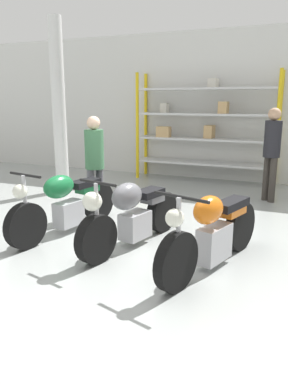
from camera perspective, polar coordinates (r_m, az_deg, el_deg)
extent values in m
plane|color=#9EA3A0|center=(5.12, -1.77, -8.63)|extent=(30.00, 30.00, 0.00)
cube|color=silver|center=(9.57, 11.23, 12.62)|extent=(30.00, 0.08, 3.60)
cylinder|color=yellow|center=(9.56, -1.03, 9.92)|extent=(0.08, 0.08, 2.62)
cylinder|color=yellow|center=(8.76, 19.58, 8.79)|extent=(0.08, 0.08, 2.62)
cylinder|color=yellow|center=(10.07, 0.26, 10.12)|extent=(0.08, 0.08, 2.62)
cylinder|color=yellow|center=(9.31, 19.81, 9.02)|extent=(0.08, 0.08, 2.62)
cube|color=silver|center=(9.38, 9.06, 4.38)|extent=(3.33, 0.55, 0.05)
cube|color=silver|center=(9.31, 9.20, 7.97)|extent=(3.33, 0.55, 0.05)
cube|color=silver|center=(9.27, 9.34, 11.61)|extent=(3.33, 0.55, 0.05)
cube|color=silver|center=(9.27, 9.49, 15.27)|extent=(3.33, 0.55, 0.05)
cube|color=tan|center=(9.09, 12.02, 12.47)|extent=(0.22, 0.27, 0.27)
cube|color=silver|center=(9.71, 3.16, 12.68)|extent=(0.20, 0.20, 0.23)
cube|color=silver|center=(9.33, 10.50, 16.01)|extent=(0.22, 0.29, 0.21)
cube|color=tan|center=(9.45, 2.99, 9.15)|extent=(0.34, 0.21, 0.26)
cube|color=tan|center=(9.31, 9.94, 9.04)|extent=(0.23, 0.31, 0.31)
cylinder|color=silver|center=(8.23, -12.84, 12.40)|extent=(0.28, 0.28, 3.60)
cylinder|color=black|center=(5.27, -17.56, -4.95)|extent=(0.25, 0.65, 0.63)
cylinder|color=black|center=(6.27, -6.92, -1.41)|extent=(0.25, 0.65, 0.63)
cube|color=#ADADB2|center=(5.79, -11.40, -3.22)|extent=(0.32, 0.48, 0.37)
ellipsoid|color=#196B38|center=(5.56, -12.84, 0.80)|extent=(0.38, 0.58, 0.34)
cube|color=black|center=(5.95, -9.00, 1.33)|extent=(0.33, 0.56, 0.10)
cube|color=#196B38|center=(6.01, -8.61, 0.60)|extent=(0.27, 0.40, 0.12)
cylinder|color=#ADADB2|center=(5.18, -17.66, -1.29)|extent=(0.06, 0.06, 0.69)
sphere|color=silver|center=(5.11, -18.38, 0.08)|extent=(0.19, 0.19, 0.19)
cylinder|color=black|center=(5.13, -17.68, 2.49)|extent=(0.58, 0.14, 0.04)
cylinder|color=black|center=(4.62, -7.27, -7.13)|extent=(0.29, 0.63, 0.62)
cylinder|color=black|center=(5.69, 2.78, -3.02)|extent=(0.29, 0.63, 0.62)
cube|color=#ADADB2|center=(5.18, -1.36, -5.07)|extent=(0.36, 0.49, 0.37)
ellipsoid|color=slate|center=(4.92, -2.61, -0.66)|extent=(0.42, 0.57, 0.36)
cube|color=black|center=(5.32, 0.81, -0.14)|extent=(0.35, 0.50, 0.10)
cube|color=slate|center=(5.41, 1.33, -0.89)|extent=(0.28, 0.36, 0.12)
cylinder|color=#ADADB2|center=(4.53, -7.22, -2.95)|extent=(0.06, 0.06, 0.70)
sphere|color=silver|center=(4.44, -7.90, -1.42)|extent=(0.24, 0.24, 0.24)
cylinder|color=black|center=(4.46, -7.09, 1.42)|extent=(0.56, 0.17, 0.04)
cylinder|color=black|center=(3.95, 4.97, -10.54)|extent=(0.31, 0.66, 0.65)
cylinder|color=black|center=(5.14, 14.43, -5.10)|extent=(0.31, 0.66, 0.65)
cube|color=#ADADB2|center=(4.58, 10.64, -7.69)|extent=(0.36, 0.56, 0.43)
ellipsoid|color=orange|center=(4.29, 9.79, -2.70)|extent=(0.40, 0.53, 0.32)
cube|color=black|center=(4.78, 13.13, -1.79)|extent=(0.39, 0.63, 0.10)
cube|color=orange|center=(4.84, 13.30, -2.71)|extent=(0.31, 0.45, 0.12)
cylinder|color=#ADADB2|center=(3.84, 5.25, -5.79)|extent=(0.06, 0.06, 0.68)
sphere|color=silver|center=(3.74, 4.68, -3.98)|extent=(0.19, 0.19, 0.19)
cylinder|color=black|center=(3.77, 5.62, -0.76)|extent=(0.64, 0.23, 0.04)
cylinder|color=#38332D|center=(7.83, 18.12, 1.98)|extent=(0.13, 0.13, 0.88)
cylinder|color=#38332D|center=(7.70, 19.00, 1.72)|extent=(0.13, 0.13, 0.88)
cylinder|color=#232328|center=(7.65, 19.01, 7.64)|extent=(0.45, 0.45, 0.70)
sphere|color=tan|center=(7.62, 19.28, 11.14)|extent=(0.24, 0.24, 0.24)
cylinder|color=#595960|center=(6.55, -6.74, 0.11)|extent=(0.13, 0.13, 0.82)
cylinder|color=#595960|center=(6.45, -8.04, -0.15)|extent=(0.13, 0.13, 0.82)
cylinder|color=#3F724C|center=(6.37, -7.59, 6.45)|extent=(0.43, 0.43, 0.65)
sphere|color=beige|center=(6.33, -7.72, 10.39)|extent=(0.22, 0.22, 0.22)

